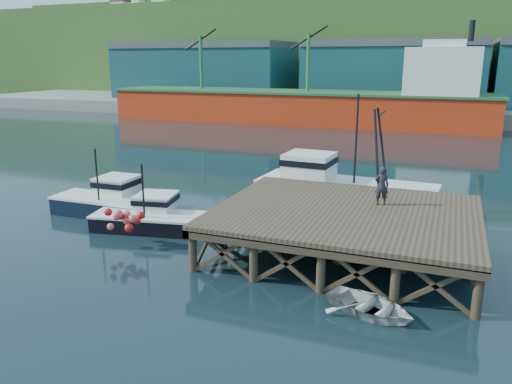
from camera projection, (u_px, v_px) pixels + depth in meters
The scene contains 12 objects.
ground at pixel (240, 237), 26.05m from camera, with size 300.00×300.00×0.00m, color black.
wharf at pixel (345, 214), 23.44m from camera, with size 12.00×10.00×2.62m.
far_quay at pixel (395, 106), 88.77m from camera, with size 160.00×40.00×2.00m, color gray.
warehouse_left at pixel (206, 73), 95.23m from camera, with size 32.00×16.00×9.00m, color #174A4D.
warehouse_mid at pixel (394, 75), 82.86m from camera, with size 28.00×16.00×9.00m, color #174A4D.
cargo_ship at pixel (318, 101), 71.38m from camera, with size 55.50×10.00×13.75m.
hillside at pixel (413, 51), 113.20m from camera, with size 220.00×50.00×22.00m, color #2D511E.
boat_navy at pixel (109, 200), 29.86m from camera, with size 6.60×3.53×4.11m.
boat_black at pixel (151, 216), 27.22m from camera, with size 6.44×5.34×3.78m.
trawler at pixel (342, 188), 30.25m from camera, with size 10.81×4.43×7.09m.
dinghy at pixel (370, 306), 18.04m from camera, with size 2.39×3.35×0.69m, color silver.
dockworker at pixel (382, 186), 24.11m from camera, with size 0.69×0.45×1.88m, color #212129.
Camera 1 is at (9.77, -22.56, 8.95)m, focal length 35.00 mm.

